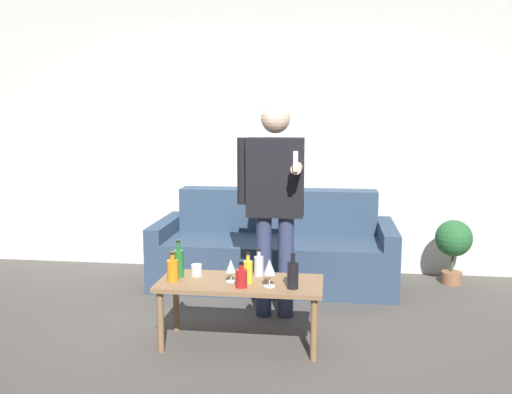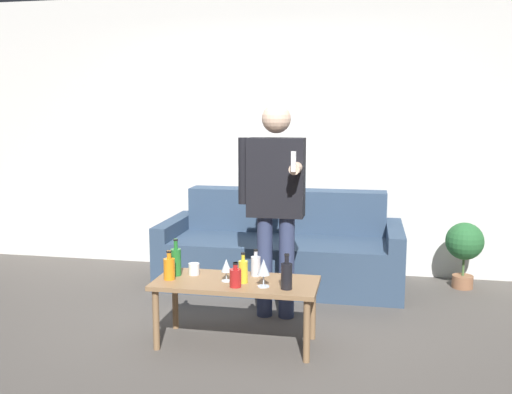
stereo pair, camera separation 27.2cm
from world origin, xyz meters
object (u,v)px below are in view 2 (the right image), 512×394
couch (282,251)px  person_standing_front (275,194)px  coffee_table (236,288)px  bottle_orange (169,268)px

couch → person_standing_front: bearing=-84.7°
coffee_table → bottle_orange: (-0.45, -0.05, 0.13)m
bottle_orange → person_standing_front: person_standing_front is taller
couch → coffee_table: 1.48m
bottle_orange → couch: bearing=70.5°
coffee_table → person_standing_front: size_ratio=0.68×
couch → person_standing_front: size_ratio=1.33×
coffee_table → bottle_orange: bottle_orange is taller
bottle_orange → coffee_table: bearing=6.6°
couch → person_standing_front: person_standing_front is taller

